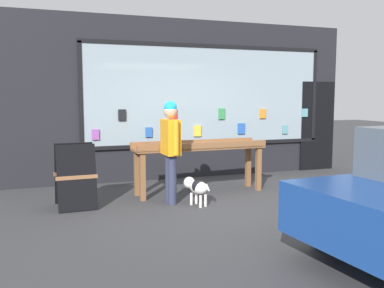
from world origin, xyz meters
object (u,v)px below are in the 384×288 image
Objects in this scene: small_dog at (197,187)px; display_table_main at (199,152)px; person_browsing at (171,144)px; sandwich_board_sign at (75,175)px.

display_table_main is at bearing -43.61° from small_dog.
small_dog is (-0.35, -0.82, -0.45)m from display_table_main.
display_table_main reaches higher than small_dog.
sandwich_board_sign is (-1.50, 0.27, -0.47)m from person_browsing.
sandwich_board_sign is at bearing 53.09° from small_dog.
person_browsing is 0.81m from small_dog.
person_browsing reaches higher than display_table_main.
display_table_main is at bearing -52.19° from person_browsing.
person_browsing is 2.99× the size of small_dog.
display_table_main is 1.00m from small_dog.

